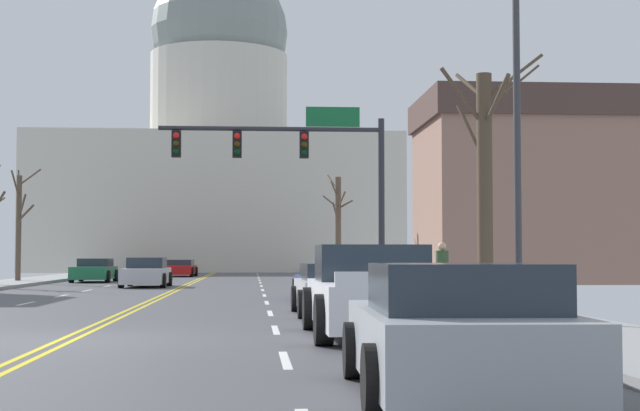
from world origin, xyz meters
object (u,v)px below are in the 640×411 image
object	(u,v)px
sedan_near_01	(336,290)
pedestrian_00	(442,269)
signal_gantry	(300,158)
sedan_oncoming_02	(180,268)
sedan_oncoming_00	(146,273)
sedan_near_00	(326,282)
sedan_oncoming_03	(143,267)
bicycle_parked	(515,306)
sedan_near_03	(457,334)
pickup_truck_near_02	(375,295)
street_lamp_right	(504,80)
sedan_oncoming_01	(94,271)

from	to	relation	value
sedan_near_01	pedestrian_00	world-z (taller)	pedestrian_00
signal_gantry	sedan_oncoming_02	bearing A→B (deg)	101.75
sedan_oncoming_00	sedan_oncoming_02	bearing A→B (deg)	90.26
signal_gantry	sedan_oncoming_02	distance (m)	31.98
sedan_near_00	signal_gantry	bearing A→B (deg)	101.12
signal_gantry	sedan_oncoming_03	bearing A→B (deg)	103.73
sedan_oncoming_03	pedestrian_00	xyz separation A→B (m)	(13.32, -49.33, 0.48)
signal_gantry	pedestrian_00	bearing A→B (deg)	-68.44
sedan_near_00	sedan_near_01	bearing A→B (deg)	-92.50
sedan_oncoming_02	bicycle_parked	size ratio (longest dim) A/B	2.49
sedan_near_03	sedan_oncoming_02	world-z (taller)	sedan_near_03
sedan_oncoming_03	signal_gantry	bearing A→B (deg)	-76.27
pickup_truck_near_02	bicycle_parked	bearing A→B (deg)	7.69
street_lamp_right	pickup_truck_near_02	bearing A→B (deg)	-149.85
sedan_near_01	sedan_oncoming_01	xyz separation A→B (m)	(-10.29, 28.87, -0.00)
signal_gantry	sedan_oncoming_02	xyz separation A→B (m)	(-6.46, 31.03, -4.27)
pickup_truck_near_02	pedestrian_00	size ratio (longest dim) A/B	3.31
sedan_oncoming_00	bicycle_parked	world-z (taller)	sedan_oncoming_00
sedan_near_01	sedan_near_03	bearing A→B (deg)	-89.77
signal_gantry	sedan_oncoming_03	world-z (taller)	signal_gantry
sedan_near_01	pedestrian_00	size ratio (longest dim) A/B	2.68
sedan_oncoming_02	sedan_near_01	bearing A→B (deg)	-80.80
signal_gantry	sedan_oncoming_02	size ratio (longest dim) A/B	1.79
sedan_oncoming_02	pedestrian_00	xyz separation A→B (m)	(9.78, -39.44, 0.49)
sedan_oncoming_03	pedestrian_00	size ratio (longest dim) A/B	2.81
pickup_truck_near_02	sedan_oncoming_02	world-z (taller)	pickup_truck_near_02
sedan_oncoming_02	pedestrian_00	size ratio (longest dim) A/B	2.74
sedan_near_01	sedan_oncoming_03	size ratio (longest dim) A/B	0.95
sedan_oncoming_02	sedan_near_00	bearing A→B (deg)	-78.31
sedan_oncoming_00	sedan_oncoming_01	size ratio (longest dim) A/B	1.06
signal_gantry	sedan_oncoming_00	size ratio (longest dim) A/B	1.73
sedan_near_01	sedan_oncoming_02	distance (m)	42.36
sedan_near_01	sedan_oncoming_00	distance (m)	21.63
street_lamp_right	sedan_near_00	world-z (taller)	street_lamp_right
signal_gantry	sedan_near_03	distance (m)	24.23
sedan_oncoming_02	sedan_oncoming_01	bearing A→B (deg)	-105.23
sedan_near_01	sedan_oncoming_03	bearing A→B (deg)	101.28
signal_gantry	sedan_oncoming_01	bearing A→B (deg)	118.89
sedan_near_00	sedan_near_03	distance (m)	20.60
signal_gantry	sedan_near_00	world-z (taller)	signal_gantry
sedan_near_00	sedan_oncoming_03	world-z (taller)	sedan_oncoming_03
sedan_oncoming_02	sedan_oncoming_03	size ratio (longest dim) A/B	0.98
sedan_near_00	sedan_oncoming_03	distance (m)	45.45
bicycle_parked	sedan_near_00	bearing A→B (deg)	100.35
sedan_oncoming_00	sedan_oncoming_03	bearing A→B (deg)	96.66
sedan_near_03	bicycle_parked	xyz separation A→B (m)	(2.67, 7.48, -0.13)
street_lamp_right	sedan_oncoming_02	distance (m)	47.37
street_lamp_right	sedan_near_03	size ratio (longest dim) A/B	1.85
bicycle_parked	sedan_oncoming_03	bearing A→B (deg)	102.81
sedan_near_00	sedan_oncoming_02	distance (m)	35.03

